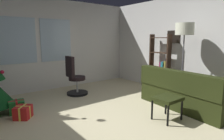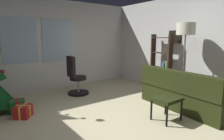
{
  "view_description": "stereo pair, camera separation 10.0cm",
  "coord_description": "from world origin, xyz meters",
  "px_view_note": "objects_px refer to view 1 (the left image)",
  "views": [
    {
      "loc": [
        -2.1,
        -2.45,
        1.51
      ],
      "look_at": [
        0.45,
        0.8,
        0.81
      ],
      "focal_mm": 30.97,
      "sensor_mm": 36.0,
      "label": 1
    },
    {
      "loc": [
        -2.02,
        -2.51,
        1.51
      ],
      "look_at": [
        0.45,
        0.8,
        0.81
      ],
      "focal_mm": 30.97,
      "sensor_mm": 36.0,
      "label": 2
    }
  ],
  "objects_px": {
    "bookshelf": "(160,66)",
    "floor_lamp": "(184,33)",
    "office_chair": "(75,80)",
    "couch": "(196,94)",
    "gift_box_green": "(17,107)",
    "footstool": "(167,100)",
    "gift_box_red": "(23,112)"
  },
  "relations": [
    {
      "from": "bookshelf",
      "to": "floor_lamp",
      "type": "bearing_deg",
      "value": -106.53
    },
    {
      "from": "office_chair",
      "to": "couch",
      "type": "bearing_deg",
      "value": -56.22
    },
    {
      "from": "couch",
      "to": "gift_box_green",
      "type": "height_order",
      "value": "couch"
    },
    {
      "from": "office_chair",
      "to": "footstool",
      "type": "bearing_deg",
      "value": -76.8
    },
    {
      "from": "footstool",
      "to": "gift_box_green",
      "type": "height_order",
      "value": "footstool"
    },
    {
      "from": "couch",
      "to": "bookshelf",
      "type": "height_order",
      "value": "bookshelf"
    },
    {
      "from": "couch",
      "to": "bookshelf",
      "type": "distance_m",
      "value": 1.52
    },
    {
      "from": "couch",
      "to": "footstool",
      "type": "distance_m",
      "value": 1.07
    },
    {
      "from": "gift_box_green",
      "to": "floor_lamp",
      "type": "xyz_separation_m",
      "value": [
        3.42,
        -1.53,
        1.49
      ]
    },
    {
      "from": "gift_box_red",
      "to": "floor_lamp",
      "type": "bearing_deg",
      "value": -19.22
    },
    {
      "from": "bookshelf",
      "to": "couch",
      "type": "bearing_deg",
      "value": -109.69
    },
    {
      "from": "couch",
      "to": "office_chair",
      "type": "xyz_separation_m",
      "value": [
        -1.65,
        2.46,
        0.11
      ]
    },
    {
      "from": "gift_box_green",
      "to": "bookshelf",
      "type": "bearing_deg",
      "value": -10.1
    },
    {
      "from": "gift_box_red",
      "to": "gift_box_green",
      "type": "relative_size",
      "value": 1.21
    },
    {
      "from": "couch",
      "to": "floor_lamp",
      "type": "distance_m",
      "value": 1.43
    },
    {
      "from": "office_chair",
      "to": "bookshelf",
      "type": "xyz_separation_m",
      "value": [
        2.14,
        -1.08,
        0.31
      ]
    },
    {
      "from": "gift_box_green",
      "to": "office_chair",
      "type": "relative_size",
      "value": 0.31
    },
    {
      "from": "footstool",
      "to": "gift_box_red",
      "type": "bearing_deg",
      "value": 140.63
    },
    {
      "from": "bookshelf",
      "to": "gift_box_green",
      "type": "bearing_deg",
      "value": 169.9
    },
    {
      "from": "footstool",
      "to": "gift_box_red",
      "type": "xyz_separation_m",
      "value": [
        -2.09,
        1.71,
        -0.26
      ]
    },
    {
      "from": "footstool",
      "to": "floor_lamp",
      "type": "bearing_deg",
      "value": 22.35
    },
    {
      "from": "bookshelf",
      "to": "footstool",
      "type": "bearing_deg",
      "value": -137.85
    },
    {
      "from": "gift_box_green",
      "to": "gift_box_red",
      "type": "bearing_deg",
      "value": -84.54
    },
    {
      "from": "footstool",
      "to": "gift_box_red",
      "type": "distance_m",
      "value": 2.71
    },
    {
      "from": "footstool",
      "to": "floor_lamp",
      "type": "distance_m",
      "value": 1.87
    },
    {
      "from": "office_chair",
      "to": "gift_box_green",
      "type": "bearing_deg",
      "value": -164.37
    },
    {
      "from": "footstool",
      "to": "gift_box_green",
      "type": "xyz_separation_m",
      "value": [
        -2.12,
        2.06,
        -0.25
      ]
    },
    {
      "from": "couch",
      "to": "gift_box_green",
      "type": "xyz_separation_m",
      "value": [
        -3.18,
        2.03,
        -0.16
      ]
    },
    {
      "from": "footstool",
      "to": "gift_box_green",
      "type": "bearing_deg",
      "value": 135.78
    },
    {
      "from": "footstool",
      "to": "bookshelf",
      "type": "height_order",
      "value": "bookshelf"
    },
    {
      "from": "floor_lamp",
      "to": "gift_box_red",
      "type": "bearing_deg",
      "value": 160.78
    },
    {
      "from": "couch",
      "to": "floor_lamp",
      "type": "relative_size",
      "value": 1.14
    }
  ]
}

